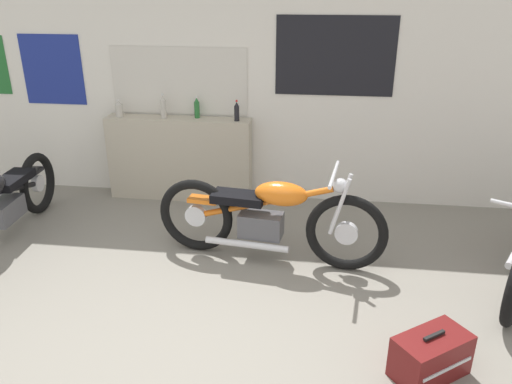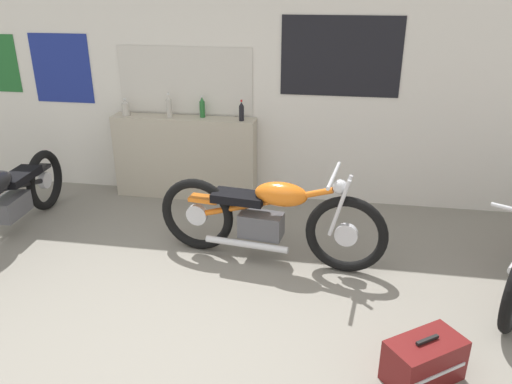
{
  "view_description": "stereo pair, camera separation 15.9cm",
  "coord_description": "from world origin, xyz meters",
  "px_view_note": "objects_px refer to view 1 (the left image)",
  "views": [
    {
      "loc": [
        0.95,
        -2.63,
        2.44
      ],
      "look_at": [
        0.41,
        1.47,
        0.7
      ],
      "focal_mm": 35.0,
      "sensor_mm": 36.0,
      "label": 1
    },
    {
      "loc": [
        1.1,
        -2.61,
        2.44
      ],
      "look_at": [
        0.41,
        1.47,
        0.7
      ],
      "focal_mm": 35.0,
      "sensor_mm": 36.0,
      "label": 2
    }
  ],
  "objects_px": {
    "bottle_left_center": "(163,107)",
    "hard_case_darkred": "(431,356)",
    "bottle_center": "(197,108)",
    "bottle_right_center": "(237,112)",
    "motorcycle_orange": "(268,217)",
    "bottle_leftmost": "(119,109)"
  },
  "relations": [
    {
      "from": "bottle_center",
      "to": "bottle_right_center",
      "type": "height_order",
      "value": "bottle_center"
    },
    {
      "from": "bottle_right_center",
      "to": "bottle_left_center",
      "type": "bearing_deg",
      "value": 178.98
    },
    {
      "from": "bottle_center",
      "to": "motorcycle_orange",
      "type": "bearing_deg",
      "value": -54.86
    },
    {
      "from": "bottle_center",
      "to": "bottle_right_center",
      "type": "distance_m",
      "value": 0.48
    },
    {
      "from": "bottle_right_center",
      "to": "hard_case_darkred",
      "type": "distance_m",
      "value": 3.34
    },
    {
      "from": "bottle_left_center",
      "to": "hard_case_darkred",
      "type": "relative_size",
      "value": 0.5
    },
    {
      "from": "motorcycle_orange",
      "to": "hard_case_darkred",
      "type": "xyz_separation_m",
      "value": [
        1.24,
        -1.37,
        -0.29
      ]
    },
    {
      "from": "motorcycle_orange",
      "to": "bottle_left_center",
      "type": "bearing_deg",
      "value": 135.61
    },
    {
      "from": "bottle_center",
      "to": "bottle_right_center",
      "type": "xyz_separation_m",
      "value": [
        0.48,
        -0.08,
        -0.01
      ]
    },
    {
      "from": "bottle_left_center",
      "to": "motorcycle_orange",
      "type": "bearing_deg",
      "value": -44.39
    },
    {
      "from": "bottle_right_center",
      "to": "motorcycle_orange",
      "type": "xyz_separation_m",
      "value": [
        0.51,
        -1.32,
        -0.65
      ]
    },
    {
      "from": "bottle_left_center",
      "to": "hard_case_darkred",
      "type": "height_order",
      "value": "bottle_left_center"
    },
    {
      "from": "bottle_left_center",
      "to": "bottle_leftmost",
      "type": "bearing_deg",
      "value": -179.63
    },
    {
      "from": "bottle_right_center",
      "to": "hard_case_darkred",
      "type": "bearing_deg",
      "value": -57.07
    },
    {
      "from": "bottle_center",
      "to": "bottle_right_center",
      "type": "relative_size",
      "value": 1.07
    },
    {
      "from": "hard_case_darkred",
      "to": "bottle_right_center",
      "type": "bearing_deg",
      "value": 122.93
    },
    {
      "from": "bottle_right_center",
      "to": "motorcycle_orange",
      "type": "relative_size",
      "value": 0.11
    },
    {
      "from": "motorcycle_orange",
      "to": "hard_case_darkred",
      "type": "distance_m",
      "value": 1.87
    },
    {
      "from": "bottle_leftmost",
      "to": "hard_case_darkred",
      "type": "bearing_deg",
      "value": -40.79
    },
    {
      "from": "bottle_leftmost",
      "to": "bottle_right_center",
      "type": "bearing_deg",
      "value": -0.48
    },
    {
      "from": "bottle_center",
      "to": "bottle_right_center",
      "type": "bearing_deg",
      "value": -9.28
    },
    {
      "from": "bottle_leftmost",
      "to": "bottle_left_center",
      "type": "xyz_separation_m",
      "value": [
        0.53,
        0.0,
        0.04
      ]
    }
  ]
}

